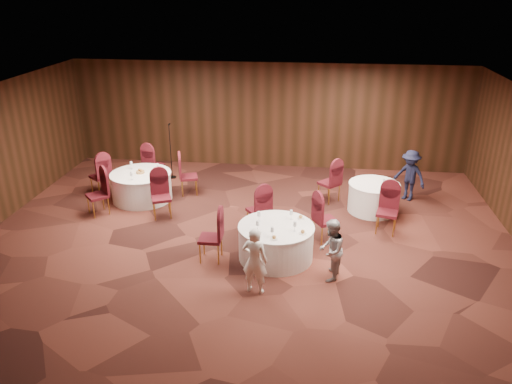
# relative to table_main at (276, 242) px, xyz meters

# --- Properties ---
(ground) EXTENTS (12.00, 12.00, 0.00)m
(ground) POSITION_rel_table_main_xyz_m (-0.73, 0.69, -0.38)
(ground) COLOR black
(ground) RESTS_ON ground
(room_shell) EXTENTS (12.00, 12.00, 12.00)m
(room_shell) POSITION_rel_table_main_xyz_m (-0.73, 0.69, 1.59)
(room_shell) COLOR silver
(room_shell) RESTS_ON ground
(table_main) EXTENTS (1.58, 1.58, 0.74)m
(table_main) POSITION_rel_table_main_xyz_m (0.00, 0.00, 0.00)
(table_main) COLOR white
(table_main) RESTS_ON ground
(table_left) EXTENTS (1.59, 1.59, 0.74)m
(table_left) POSITION_rel_table_main_xyz_m (-3.79, 2.64, 0.00)
(table_left) COLOR white
(table_left) RESTS_ON ground
(table_right) EXTENTS (1.26, 1.26, 0.74)m
(table_right) POSITION_rel_table_main_xyz_m (2.24, 2.62, 0.00)
(table_right) COLOR white
(table_right) RESTS_ON ground
(chairs_main) EXTENTS (2.98, 2.09, 1.00)m
(chairs_main) POSITION_rel_table_main_xyz_m (-0.27, 0.64, 0.12)
(chairs_main) COLOR #420D1A
(chairs_main) RESTS_ON ground
(chairs_left) EXTENTS (3.08, 3.00, 1.00)m
(chairs_left) POSITION_rel_table_main_xyz_m (-3.81, 2.66, 0.12)
(chairs_left) COLOR #420D1A
(chairs_left) RESTS_ON ground
(chairs_right) EXTENTS (1.97, 2.36, 1.00)m
(chairs_right) POSITION_rel_table_main_xyz_m (1.79, 2.30, 0.12)
(chairs_right) COLOR #420D1A
(chairs_right) RESTS_ON ground
(tabletop_main) EXTENTS (1.05, 1.13, 0.22)m
(tabletop_main) POSITION_rel_table_main_xyz_m (0.14, -0.10, 0.47)
(tabletop_main) COLOR silver
(tabletop_main) RESTS_ON table_main
(tabletop_left) EXTENTS (0.82, 0.82, 0.22)m
(tabletop_left) POSITION_rel_table_main_xyz_m (-3.78, 2.64, 0.45)
(tabletop_left) COLOR silver
(tabletop_left) RESTS_ON table_left
(tabletop_right) EXTENTS (0.08, 0.08, 0.22)m
(tabletop_right) POSITION_rel_table_main_xyz_m (2.43, 2.41, 0.52)
(tabletop_right) COLOR silver
(tabletop_right) RESTS_ON table_right
(mic_stand) EXTENTS (0.24, 0.24, 1.64)m
(mic_stand) POSITION_rel_table_main_xyz_m (-3.44, 4.29, 0.11)
(mic_stand) COLOR black
(mic_stand) RESTS_ON ground
(woman_a) EXTENTS (0.54, 0.41, 1.32)m
(woman_a) POSITION_rel_table_main_xyz_m (-0.29, -1.28, 0.29)
(woman_a) COLOR white
(woman_a) RESTS_ON ground
(woman_b) EXTENTS (0.59, 0.69, 1.26)m
(woman_b) POSITION_rel_table_main_xyz_m (1.11, -0.67, 0.25)
(woman_b) COLOR #A5A5AA
(woman_b) RESTS_ON ground
(man_c) EXTENTS (1.01, 0.94, 1.37)m
(man_c) POSITION_rel_table_main_xyz_m (3.23, 3.46, 0.31)
(man_c) COLOR black
(man_c) RESTS_ON ground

